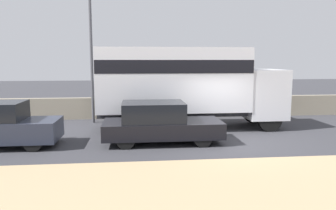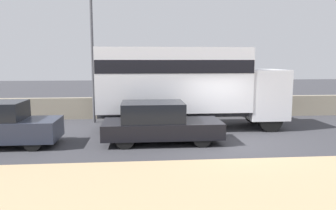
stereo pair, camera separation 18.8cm
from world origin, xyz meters
name	(u,v)px [view 1 (the left image)]	position (x,y,z in m)	size (l,w,h in m)	color
ground_plane	(227,143)	(0.00, 0.00, 0.00)	(80.00, 80.00, 0.00)	#38383D
dirt_shoulder_foreground	(289,198)	(0.00, -5.05, 0.02)	(60.00, 6.02, 0.04)	tan
stone_wall_backdrop	(197,107)	(0.00, 5.91, 0.57)	(60.00, 0.35, 1.14)	gray
street_lamp	(91,29)	(-5.54, 4.76, 4.61)	(0.56, 0.28, 8.10)	#4C4C51
box_truck	(186,82)	(-1.14, 2.87, 2.16)	(8.44, 2.41, 3.67)	silver
car_hatchback	(159,123)	(-2.53, 0.38, 0.77)	(4.47, 1.86, 1.56)	black
car_sedan_second	(2,125)	(-8.23, 0.34, 0.80)	(3.82, 1.72, 1.64)	#282D3D
pedestrian	(266,103)	(3.48, 4.77, 0.89)	(0.37, 0.37, 1.72)	#1E1E2D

